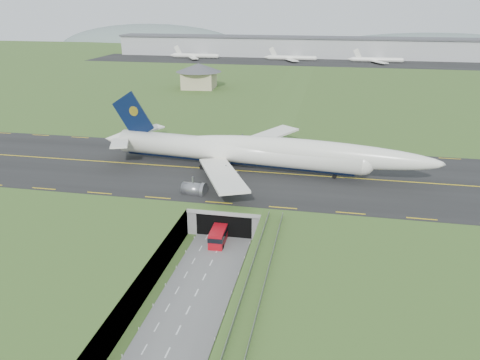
# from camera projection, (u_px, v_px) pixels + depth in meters

# --- Properties ---
(ground) EXTENTS (900.00, 900.00, 0.00)m
(ground) POSITION_uv_depth(u_px,v_px,m) (215.00, 256.00, 92.40)
(ground) COLOR #3A5321
(ground) RESTS_ON ground
(airfield_deck) EXTENTS (800.00, 800.00, 6.00)m
(airfield_deck) POSITION_uv_depth(u_px,v_px,m) (215.00, 242.00, 91.33)
(airfield_deck) COLOR gray
(airfield_deck) RESTS_ON ground
(trench_road) EXTENTS (12.00, 75.00, 0.20)m
(trench_road) POSITION_uv_depth(u_px,v_px,m) (205.00, 276.00, 85.49)
(trench_road) COLOR slate
(trench_road) RESTS_ON ground
(taxiway) EXTENTS (800.00, 44.00, 0.18)m
(taxiway) POSITION_uv_depth(u_px,v_px,m) (245.00, 171.00, 120.45)
(taxiway) COLOR black
(taxiway) RESTS_ON airfield_deck
(tunnel_portal) EXTENTS (17.00, 22.30, 6.00)m
(tunnel_portal) POSITION_uv_depth(u_px,v_px,m) (232.00, 206.00, 106.52)
(tunnel_portal) COLOR gray
(tunnel_portal) RESTS_ON ground
(guideway) EXTENTS (3.00, 53.00, 7.05)m
(guideway) POSITION_uv_depth(u_px,v_px,m) (254.00, 295.00, 71.00)
(guideway) COLOR #A8A8A3
(guideway) RESTS_ON ground
(jumbo_jet) EXTENTS (89.15, 57.99, 19.30)m
(jumbo_jet) POSITION_uv_depth(u_px,v_px,m) (258.00, 152.00, 119.03)
(jumbo_jet) COLOR white
(jumbo_jet) RESTS_ON ground
(shuttle_tram) EXTENTS (3.25, 7.98, 3.21)m
(shuttle_tram) POSITION_uv_depth(u_px,v_px,m) (219.00, 235.00, 96.88)
(shuttle_tram) COLOR #AA0B16
(shuttle_tram) RESTS_ON ground
(service_building) EXTENTS (24.14, 24.14, 12.34)m
(service_building) POSITION_uv_depth(u_px,v_px,m) (199.00, 74.00, 233.08)
(service_building) COLOR #BEB189
(service_building) RESTS_ON ground
(cargo_terminal) EXTENTS (320.00, 67.00, 15.60)m
(cargo_terminal) POSITION_uv_depth(u_px,v_px,m) (308.00, 47.00, 361.76)
(cargo_terminal) COLOR #B2B2B2
(cargo_terminal) RESTS_ON ground
(distant_hills) EXTENTS (700.00, 91.00, 60.00)m
(distant_hills) POSITION_uv_depth(u_px,v_px,m) (378.00, 55.00, 476.22)
(distant_hills) COLOR slate
(distant_hills) RESTS_ON ground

